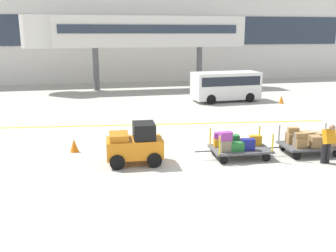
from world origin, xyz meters
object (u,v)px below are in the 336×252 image
(baggage_tug, at_px, (135,145))
(safety_cone_near, at_px, (281,99))
(baggage_cart_lead, at_px, (237,145))
(baggage_cart_middle, at_px, (309,141))
(shuttle_van, at_px, (226,84))
(safety_cone_far, at_px, (74,145))
(baggage_handler, at_px, (328,142))

(baggage_tug, distance_m, safety_cone_near, 15.58)
(baggage_cart_lead, distance_m, baggage_cart_middle, 3.11)
(shuttle_van, bearing_deg, baggage_tug, -124.06)
(baggage_cart_middle, relative_size, safety_cone_far, 5.51)
(baggage_cart_middle, xyz_separation_m, safety_cone_near, (4.54, 10.61, -0.26))
(baggage_tug, xyz_separation_m, baggage_cart_middle, (7.12, -0.29, -0.22))
(baggage_tug, height_order, shuttle_van, shuttle_van)
(baggage_tug, xyz_separation_m, baggage_cart_lead, (4.02, -0.16, -0.22))
(shuttle_van, distance_m, safety_cone_near, 4.04)
(baggage_cart_middle, height_order, safety_cone_far, baggage_cart_middle)
(safety_cone_near, bearing_deg, baggage_cart_lead, -126.09)
(baggage_tug, relative_size, baggage_cart_lead, 0.71)
(baggage_handler, bearing_deg, safety_cone_near, 69.02)
(baggage_tug, bearing_deg, baggage_handler, -12.20)
(baggage_handler, distance_m, shuttle_van, 13.59)
(baggage_cart_middle, height_order, baggage_handler, baggage_handler)
(safety_cone_near, bearing_deg, baggage_handler, -110.98)
(baggage_tug, xyz_separation_m, safety_cone_near, (11.66, 10.32, -0.48))
(baggage_tug, bearing_deg, baggage_cart_middle, -2.33)
(baggage_handler, height_order, shuttle_van, shuttle_van)
(baggage_cart_middle, bearing_deg, shuttle_van, 85.36)
(baggage_handler, height_order, safety_cone_far, baggage_handler)
(baggage_cart_lead, relative_size, baggage_handler, 1.94)
(baggage_cart_middle, relative_size, shuttle_van, 0.62)
(baggage_cart_lead, xyz_separation_m, baggage_cart_middle, (3.10, -0.13, 0.00))
(shuttle_van, bearing_deg, safety_cone_near, -25.49)
(safety_cone_far, bearing_deg, baggage_tug, -40.51)
(baggage_handler, distance_m, safety_cone_far, 10.10)
(baggage_cart_lead, distance_m, safety_cone_far, 6.71)
(baggage_cart_lead, bearing_deg, baggage_handler, -23.97)
(baggage_cart_middle, relative_size, safety_cone_near, 5.51)
(baggage_cart_lead, height_order, baggage_handler, baggage_handler)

